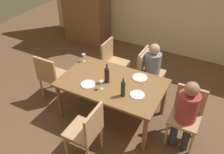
{
  "coord_description": "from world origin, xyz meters",
  "views": [
    {
      "loc": [
        1.45,
        -2.77,
        3.07
      ],
      "look_at": [
        0.0,
        0.0,
        0.83
      ],
      "focal_mm": 38.79,
      "sensor_mm": 36.0,
      "label": 1
    }
  ],
  "objects_px": {
    "wine_glass_centre": "(84,56)",
    "dinner_plate_host": "(137,95)",
    "chair_left_end": "(51,74)",
    "chair_far_left": "(112,60)",
    "dinner_plate_guest_right": "(88,84)",
    "chair_near": "(88,129)",
    "dinner_plate_guest_left": "(140,78)",
    "dining_table": "(112,86)",
    "person_man_bearded": "(154,66)",
    "wine_bottle_tall_green": "(107,74)",
    "wine_glass_near_left": "(101,83)",
    "armoire_cabinet": "(85,1)",
    "chair_far_right": "(146,66)",
    "wine_bottle_dark_red": "(123,88)",
    "person_woman_host": "(186,111)",
    "chair_right_end": "(187,112)"
  },
  "relations": [
    {
      "from": "chair_far_right",
      "to": "chair_left_end",
      "type": "xyz_separation_m",
      "value": [
        -1.48,
        -0.98,
        -0.06
      ]
    },
    {
      "from": "chair_near",
      "to": "dinner_plate_guest_left",
      "type": "bearing_deg",
      "value": -12.45
    },
    {
      "from": "dining_table",
      "to": "person_man_bearded",
      "type": "bearing_deg",
      "value": 65.65
    },
    {
      "from": "armoire_cabinet",
      "to": "wine_glass_centre",
      "type": "height_order",
      "value": "armoire_cabinet"
    },
    {
      "from": "person_woman_host",
      "to": "wine_glass_centre",
      "type": "bearing_deg",
      "value": -10.15
    },
    {
      "from": "dining_table",
      "to": "person_woman_host",
      "type": "xyz_separation_m",
      "value": [
        1.22,
        -0.03,
        0.01
      ]
    },
    {
      "from": "wine_bottle_dark_red",
      "to": "person_man_bearded",
      "type": "bearing_deg",
      "value": 84.77
    },
    {
      "from": "wine_glass_centre",
      "to": "dinner_plate_guest_right",
      "type": "distance_m",
      "value": 0.73
    },
    {
      "from": "chair_far_left",
      "to": "wine_glass_centre",
      "type": "relative_size",
      "value": 6.17
    },
    {
      "from": "wine_glass_centre",
      "to": "dinner_plate_host",
      "type": "bearing_deg",
      "value": -19.66
    },
    {
      "from": "chair_right_end",
      "to": "person_man_bearded",
      "type": "relative_size",
      "value": 0.84
    },
    {
      "from": "dinner_plate_guest_left",
      "to": "wine_glass_centre",
      "type": "bearing_deg",
      "value": 179.41
    },
    {
      "from": "person_man_bearded",
      "to": "wine_glass_near_left",
      "type": "xyz_separation_m",
      "value": [
        -0.47,
        -1.12,
        0.2
      ]
    },
    {
      "from": "dining_table",
      "to": "dinner_plate_guest_left",
      "type": "height_order",
      "value": "dinner_plate_guest_left"
    },
    {
      "from": "chair_far_right",
      "to": "wine_glass_centre",
      "type": "relative_size",
      "value": 6.17
    },
    {
      "from": "wine_glass_centre",
      "to": "dinner_plate_guest_left",
      "type": "relative_size",
      "value": 0.59
    },
    {
      "from": "chair_right_end",
      "to": "wine_bottle_tall_green",
      "type": "bearing_deg",
      "value": 5.31
    },
    {
      "from": "dinner_plate_guest_left",
      "to": "wine_bottle_dark_red",
      "type": "bearing_deg",
      "value": -95.51
    },
    {
      "from": "wine_bottle_dark_red",
      "to": "wine_glass_centre",
      "type": "bearing_deg",
      "value": 152.31
    },
    {
      "from": "chair_near",
      "to": "wine_bottle_tall_green",
      "type": "relative_size",
      "value": 2.73
    },
    {
      "from": "wine_glass_near_left",
      "to": "wine_glass_centre",
      "type": "bearing_deg",
      "value": 141.01
    },
    {
      "from": "chair_right_end",
      "to": "wine_bottle_tall_green",
      "type": "relative_size",
      "value": 2.73
    },
    {
      "from": "dining_table",
      "to": "wine_bottle_tall_green",
      "type": "bearing_deg",
      "value": -155.73
    },
    {
      "from": "chair_far_right",
      "to": "wine_bottle_dark_red",
      "type": "xyz_separation_m",
      "value": [
        0.05,
        -1.12,
        0.28
      ]
    },
    {
      "from": "chair_far_left",
      "to": "armoire_cabinet",
      "type": "bearing_deg",
      "value": -132.86
    },
    {
      "from": "dining_table",
      "to": "wine_glass_centre",
      "type": "distance_m",
      "value": 0.84
    },
    {
      "from": "dinner_plate_guest_left",
      "to": "chair_right_end",
      "type": "bearing_deg",
      "value": -14.75
    },
    {
      "from": "chair_far_right",
      "to": "dinner_plate_host",
      "type": "relative_size",
      "value": 4.11
    },
    {
      "from": "chair_far_left",
      "to": "person_woman_host",
      "type": "relative_size",
      "value": 0.81
    },
    {
      "from": "dinner_plate_host",
      "to": "dinner_plate_guest_right",
      "type": "relative_size",
      "value": 0.95
    },
    {
      "from": "chair_far_right",
      "to": "wine_bottle_dark_red",
      "type": "bearing_deg",
      "value": 2.4
    },
    {
      "from": "chair_left_end",
      "to": "chair_far_left",
      "type": "distance_m",
      "value": 1.24
    },
    {
      "from": "dinner_plate_guest_right",
      "to": "wine_glass_near_left",
      "type": "bearing_deg",
      "value": 2.71
    },
    {
      "from": "chair_left_end",
      "to": "dinner_plate_guest_right",
      "type": "xyz_separation_m",
      "value": [
        0.92,
        -0.15,
        0.2
      ]
    },
    {
      "from": "chair_far_right",
      "to": "wine_bottle_dark_red",
      "type": "relative_size",
      "value": 2.89
    },
    {
      "from": "person_woman_host",
      "to": "dinner_plate_host",
      "type": "distance_m",
      "value": 0.74
    },
    {
      "from": "dining_table",
      "to": "dinner_plate_guest_left",
      "type": "relative_size",
      "value": 6.72
    },
    {
      "from": "wine_bottle_tall_green",
      "to": "wine_bottle_dark_red",
      "type": "bearing_deg",
      "value": -26.9
    },
    {
      "from": "wine_bottle_dark_red",
      "to": "dinner_plate_guest_left",
      "type": "bearing_deg",
      "value": 84.49
    },
    {
      "from": "armoire_cabinet",
      "to": "chair_left_end",
      "type": "height_order",
      "value": "armoire_cabinet"
    },
    {
      "from": "dinner_plate_guest_left",
      "to": "dinner_plate_host",
      "type": "bearing_deg",
      "value": -72.52
    },
    {
      "from": "armoire_cabinet",
      "to": "chair_far_left",
      "type": "height_order",
      "value": "armoire_cabinet"
    },
    {
      "from": "person_man_bearded",
      "to": "wine_glass_near_left",
      "type": "distance_m",
      "value": 1.23
    },
    {
      "from": "dining_table",
      "to": "dinner_plate_guest_right",
      "type": "relative_size",
      "value": 7.17
    },
    {
      "from": "chair_near",
      "to": "wine_glass_near_left",
      "type": "relative_size",
      "value": 6.17
    },
    {
      "from": "wine_bottle_dark_red",
      "to": "person_woman_host",
      "type": "bearing_deg",
      "value": 12.16
    },
    {
      "from": "chair_right_end",
      "to": "dinner_plate_host",
      "type": "height_order",
      "value": "chair_right_end"
    },
    {
      "from": "wine_bottle_tall_green",
      "to": "person_man_bearded",
      "type": "bearing_deg",
      "value": 62.71
    },
    {
      "from": "wine_bottle_tall_green",
      "to": "dinner_plate_guest_left",
      "type": "distance_m",
      "value": 0.57
    },
    {
      "from": "armoire_cabinet",
      "to": "wine_bottle_tall_green",
      "type": "distance_m",
      "value": 2.97
    }
  ]
}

